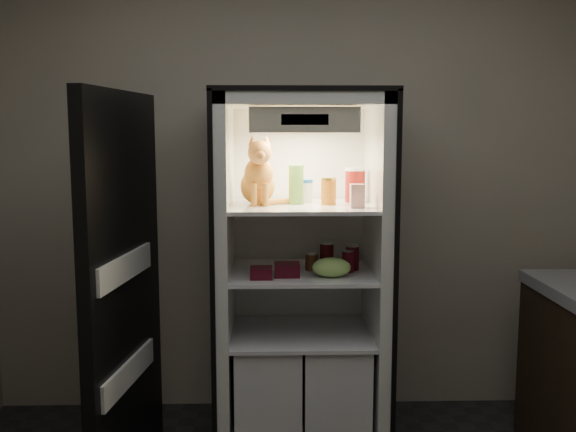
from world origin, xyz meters
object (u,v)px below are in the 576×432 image
Objects in this scene: soda_can_a at (327,256)px; tabby_cat at (258,178)px; berry_box_left at (261,273)px; parmesan_shaker at (296,184)px; mayo_tub at (304,191)px; grape_bag at (331,267)px; cream_carton at (357,196)px; berry_box_right at (287,270)px; soda_can_c at (348,261)px; soda_can_b at (352,258)px; pepper_jar at (355,185)px; refrigerator at (301,295)px; salsa_jar at (328,191)px; condiment_jar at (312,261)px.

tabby_cat is at bearing -172.73° from soda_can_a.
soda_can_a is 0.41m from berry_box_left.
parmesan_shaker reaches higher than mayo_tub.
parmesan_shaker reaches higher than grape_bag.
berry_box_right is at bearing 175.42° from cream_carton.
soda_can_c is at bearing 48.54° from grape_bag.
soda_can_c is (-0.03, -0.05, -0.01)m from soda_can_b.
mayo_tub reaches higher than berry_box_left.
berry_box_right is (-0.35, -0.13, -0.03)m from soda_can_b.
cream_carton is (-0.02, -0.25, -0.03)m from pepper_jar.
berry_box_right is (-0.08, -0.18, 0.18)m from refrigerator.
berry_box_left is 0.86× the size of berry_box_right.
refrigerator reaches higher than grape_bag.
salsa_jar is at bearing 92.59° from grape_bag.
soda_can_c is (0.27, -0.06, -0.40)m from parmesan_shaker.
pepper_jar is 0.41m from soda_can_c.
cream_carton is 0.86× the size of soda_can_a.
berry_box_right is (-0.13, -0.14, -0.02)m from condiment_jar.
mayo_tub is at bearing 135.85° from cream_carton.
tabby_cat reaches higher than berry_box_left.
tabby_cat reaches higher than grape_bag.
refrigerator is 0.65m from cream_carton.
condiment_jar is (0.04, -0.08, -0.36)m from mayo_tub.
parmesan_shaker is at bearing -164.76° from pepper_jar.
parmesan_shaker is 0.41m from condiment_jar.
refrigerator is at bearing 177.64° from soda_can_a.
pepper_jar is (0.32, 0.09, -0.01)m from parmesan_shaker.
mayo_tub is 1.05× the size of cream_carton.
pepper_jar reaches higher than soda_can_a.
soda_can_a reaches higher than berry_box_right.
berry_box_right is (-0.32, -0.08, -0.02)m from soda_can_c.
berry_box_left is at bearing -131.85° from refrigerator.
mayo_tub is at bearing 58.05° from parmesan_shaker.
grape_bag is at bearing -7.04° from berry_box_right.
soda_can_c is (0.22, -0.13, -0.35)m from mayo_tub.
tabby_cat reaches higher than salsa_jar.
berry_box_right is (-0.22, 0.03, -0.02)m from grape_bag.
grape_bag reaches higher than condiment_jar.
parmesan_shaker reaches higher than berry_box_left.
soda_can_b is at bearing -5.08° from tabby_cat.
berry_box_left is at bearing -163.82° from soda_can_c.
soda_can_a is at bearing -163.07° from pepper_jar.
condiment_jar is at bearing -4.52° from tabby_cat.
soda_can_b is at bearing -17.61° from mayo_tub.
parmesan_shaker is at bearing 45.95° from berry_box_left.
refrigerator is 9.66× the size of grape_bag.
grape_bag is (0.01, -0.13, -0.37)m from salsa_jar.
cream_carton is 1.23× the size of condiment_jar.
condiment_jar is 0.74× the size of berry_box_right.
mayo_tub is 0.45m from berry_box_right.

